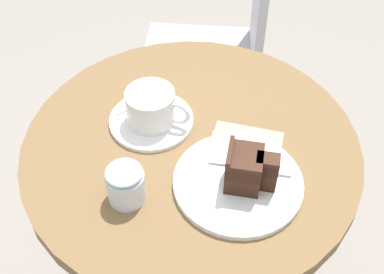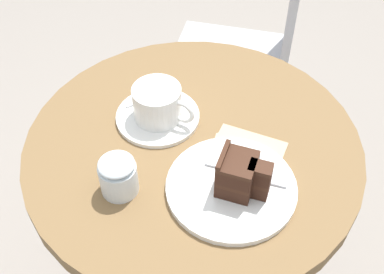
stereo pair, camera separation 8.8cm
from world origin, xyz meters
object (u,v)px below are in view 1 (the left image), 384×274
object	(u,v)px
napkin	(244,154)
sugar_pot	(125,183)
coffee_cup	(152,106)
fork	(260,168)
cake_slice	(247,169)
saucer	(151,120)
cake_plate	(238,182)
teaspoon	(146,99)
cafe_chair	(228,38)

from	to	relation	value
napkin	sugar_pot	bearing A→B (deg)	-135.49
coffee_cup	fork	world-z (taller)	coffee_cup
cake_slice	napkin	world-z (taller)	cake_slice
saucer	coffee_cup	bearing A→B (deg)	-13.54
cake_plate	napkin	size ratio (longest dim) A/B	1.42
teaspoon	cake_plate	size ratio (longest dim) A/B	0.40
coffee_cup	sugar_pot	xyz separation A→B (m)	(0.03, -0.18, -0.01)
fork	sugar_pot	distance (m)	0.24
cake_plate	napkin	xyz separation A→B (m)	(-0.01, 0.07, -0.00)
coffee_cup	cake_slice	distance (m)	0.23
saucer	fork	world-z (taller)	fork
cake_plate	napkin	distance (m)	0.07
cafe_chair	sugar_pot	xyz separation A→B (m)	(0.04, -0.80, 0.25)
teaspoon	napkin	bearing A→B (deg)	-75.46
coffee_cup	cake_slice	size ratio (longest dim) A/B	1.38
napkin	cake_slice	bearing A→B (deg)	-72.82
saucer	napkin	distance (m)	0.20
cake_slice	cafe_chair	world-z (taller)	cafe_chair
teaspoon	cake_plate	world-z (taller)	teaspoon
sugar_pot	cake_slice	bearing A→B (deg)	25.87
napkin	cafe_chair	bearing A→B (deg)	108.16
cake_slice	napkin	size ratio (longest dim) A/B	0.57
fork	sugar_pot	size ratio (longest dim) A/B	1.95
saucer	coffee_cup	world-z (taller)	coffee_cup
teaspoon	fork	world-z (taller)	fork
teaspoon	sugar_pot	bearing A→B (deg)	-133.08
coffee_cup	napkin	xyz separation A→B (m)	(0.19, -0.02, -0.04)
cake_slice	napkin	xyz separation A→B (m)	(-0.02, 0.07, -0.05)
coffee_cup	fork	distance (m)	0.24
napkin	sugar_pot	xyz separation A→B (m)	(-0.16, -0.16, 0.04)
cake_plate	cafe_chair	distance (m)	0.77
saucer	cake_slice	world-z (taller)	cake_slice
teaspoon	sugar_pot	world-z (taller)	sugar_pot
cake_plate	cake_slice	distance (m)	0.05
saucer	cake_plate	size ratio (longest dim) A/B	0.73
saucer	cafe_chair	xyz separation A→B (m)	(-0.01, 0.61, -0.22)
cake_plate	fork	distance (m)	0.05
teaspoon	cake_plate	bearing A→B (deg)	-89.22
coffee_cup	cake_plate	world-z (taller)	coffee_cup
napkin	fork	bearing A→B (deg)	-40.04
saucer	sugar_pot	world-z (taller)	sugar_pot
saucer	cake_slice	distance (m)	0.24
cake_slice	saucer	bearing A→B (deg)	156.92
teaspoon	saucer	bearing A→B (deg)	-114.34
fork	napkin	distance (m)	0.05
cake_plate	cake_slice	xyz separation A→B (m)	(0.01, -0.00, 0.04)
saucer	teaspoon	distance (m)	0.06
teaspoon	fork	size ratio (longest dim) A/B	0.61
cake_slice	fork	bearing A→B (deg)	66.51
cake_slice	napkin	distance (m)	0.09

